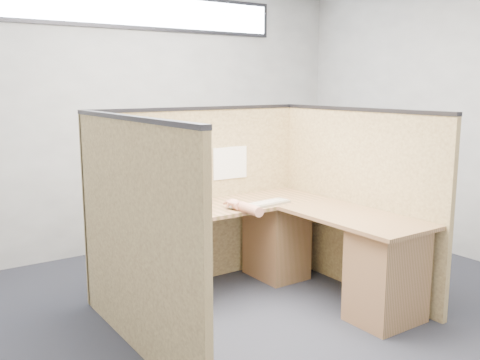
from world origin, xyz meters
TOP-DOWN VIEW (x-y plane):
  - floor at (0.00, 0.00)m, footprint 5.00×5.00m
  - wall_back at (0.00, 2.25)m, footprint 5.00×0.00m
  - wall_right at (2.50, 0.00)m, footprint 0.00×4.50m
  - clerestory_window at (0.00, 2.23)m, footprint 3.30×0.04m
  - cubicle_partitions at (0.00, 0.43)m, footprint 2.06×1.83m
  - l_desk at (0.18, 0.29)m, footprint 1.95×1.75m
  - laptop at (-0.44, 0.87)m, footprint 0.32×0.32m
  - keyboard at (0.34, 0.48)m, footprint 0.43×0.18m
  - mouse at (0.03, 0.52)m, footprint 0.13×0.10m
  - hand_forearm at (0.04, 0.37)m, footprint 0.12×0.42m
  - blue_poster at (-0.88, 0.97)m, footprint 0.17×0.01m
  - american_flag at (-0.33, 0.96)m, footprint 0.22×0.01m
  - file_holder at (-0.13, 0.94)m, footprint 0.26×0.05m
  - paper_left at (0.23, 0.97)m, footprint 0.22×0.01m
  - paper_right at (0.36, 0.97)m, footprint 0.22×0.03m

SIDE VIEW (x-z plane):
  - floor at x=0.00m, z-range 0.00..0.00m
  - l_desk at x=0.18m, z-range 0.03..0.76m
  - keyboard at x=0.34m, z-range 0.73..0.76m
  - mouse at x=0.03m, z-range 0.73..0.78m
  - cubicle_partitions at x=0.00m, z-range 0.00..1.53m
  - hand_forearm at x=0.04m, z-range 0.73..0.81m
  - laptop at x=-0.44m, z-range 0.68..0.88m
  - paper_right at x=0.36m, z-range 0.88..1.17m
  - paper_left at x=0.23m, z-range 0.89..1.17m
  - file_holder at x=-0.13m, z-range 0.99..1.32m
  - american_flag at x=-0.33m, z-range 1.02..1.40m
  - blue_poster at x=-0.88m, z-range 1.24..1.47m
  - wall_back at x=0.00m, z-range -1.10..3.90m
  - wall_right at x=2.50m, z-range -0.85..3.65m
  - clerestory_window at x=0.00m, z-range 2.26..2.64m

